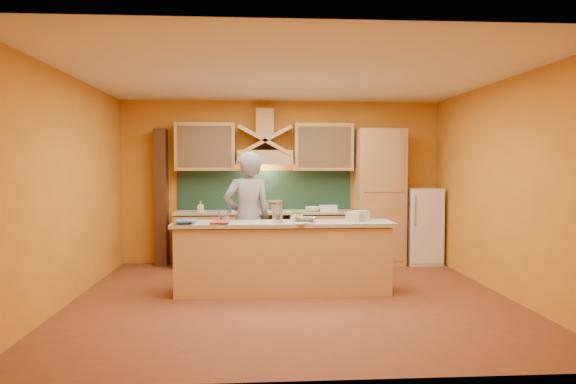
{
  "coord_description": "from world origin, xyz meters",
  "views": [
    {
      "loc": [
        -0.47,
        -6.42,
        1.69
      ],
      "look_at": [
        0.0,
        0.9,
        1.31
      ],
      "focal_mm": 32.0,
      "sensor_mm": 36.0,
      "label": 1
    }
  ],
  "objects": [
    {
      "name": "island_body",
      "position": [
        -0.1,
        0.3,
        0.44
      ],
      "size": [
        2.8,
        0.55,
        0.88
      ],
      "primitive_type": "cube",
      "color": "#E1B573",
      "rests_on": "floor"
    },
    {
      "name": "dish_rack",
      "position": [
        0.75,
        2.06,
        0.97
      ],
      "size": [
        0.3,
        0.24,
        0.1
      ],
      "primitive_type": "cube",
      "rotation": [
        0.0,
        0.0,
        -0.07
      ],
      "color": "white",
      "rests_on": "counter_top"
    },
    {
      "name": "wall_back",
      "position": [
        0.0,
        2.5,
        1.4
      ],
      "size": [
        5.5,
        0.02,
        2.8
      ],
      "primitive_type": "cube",
      "color": "orange",
      "rests_on": "floor"
    },
    {
      "name": "wall_right",
      "position": [
        2.75,
        0.0,
        1.4
      ],
      "size": [
        0.02,
        5.0,
        2.8
      ],
      "primitive_type": "cube",
      "color": "orange",
      "rests_on": "floor"
    },
    {
      "name": "hood_chimney",
      "position": [
        -0.3,
        2.35,
        2.4
      ],
      "size": [
        0.3,
        0.3,
        0.5
      ],
      "primitive_type": "cube",
      "color": "tan",
      "rests_on": "wall_back"
    },
    {
      "name": "island_top",
      "position": [
        -0.1,
        0.3,
        0.92
      ],
      "size": [
        2.9,
        0.62,
        0.05
      ],
      "primitive_type": "cube",
      "color": "#B7AD9B",
      "rests_on": "island_body"
    },
    {
      "name": "base_cabinet_right",
      "position": [
        0.65,
        2.2,
        0.43
      ],
      "size": [
        1.1,
        0.6,
        0.86
      ],
      "primitive_type": "cube",
      "color": "tan",
      "rests_on": "floor"
    },
    {
      "name": "kitchen_scale",
      "position": [
        0.09,
        0.35,
        1.0
      ],
      "size": [
        0.15,
        0.15,
        0.1
      ],
      "primitive_type": "cube",
      "rotation": [
        0.0,
        0.0,
        0.31
      ],
      "color": "silver",
      "rests_on": "island_top"
    },
    {
      "name": "mixing_bowl",
      "position": [
        0.2,
        0.27,
        0.98
      ],
      "size": [
        0.27,
        0.27,
        0.06
      ],
      "primitive_type": "imported",
      "rotation": [
        0.0,
        0.0,
        0.04
      ],
      "color": "silver",
      "rests_on": "island_top"
    },
    {
      "name": "cloth",
      "position": [
        0.14,
        0.06,
        0.95
      ],
      "size": [
        0.27,
        0.24,
        0.01
      ],
      "primitive_type": "cube",
      "rotation": [
        0.0,
        0.0,
        0.47
      ],
      "color": "beige",
      "rests_on": "island_top"
    },
    {
      "name": "upper_cabinet_left",
      "position": [
        -1.3,
        2.33,
        2.0
      ],
      "size": [
        1.0,
        0.35,
        0.8
      ],
      "primitive_type": "cube",
      "color": "tan",
      "rests_on": "wall_back"
    },
    {
      "name": "base_cabinet_left",
      "position": [
        -1.25,
        2.2,
        0.43
      ],
      "size": [
        1.1,
        0.6,
        0.86
      ],
      "primitive_type": "cube",
      "color": "tan",
      "rests_on": "floor"
    },
    {
      "name": "jar_small",
      "position": [
        -0.18,
        0.23,
        1.02
      ],
      "size": [
        0.16,
        0.16,
        0.15
      ],
      "primitive_type": "cylinder",
      "rotation": [
        0.0,
        0.0,
        -0.2
      ],
      "color": "silver",
      "rests_on": "island_top"
    },
    {
      "name": "pantry_column",
      "position": [
        1.65,
        2.2,
        1.15
      ],
      "size": [
        0.8,
        0.6,
        2.3
      ],
      "primitive_type": "cube",
      "color": "tan",
      "rests_on": "floor"
    },
    {
      "name": "backsplash",
      "position": [
        -0.3,
        2.48,
        1.25
      ],
      "size": [
        3.0,
        0.03,
        0.7
      ],
      "primitive_type": "cube",
      "color": "#173429",
      "rests_on": "wall_back"
    },
    {
      "name": "ceiling",
      "position": [
        0.0,
        0.0,
        2.8
      ],
      "size": [
        5.5,
        5.0,
        0.01
      ],
      "primitive_type": "cube",
      "color": "white",
      "rests_on": "wall_back"
    },
    {
      "name": "counter_top",
      "position": [
        -0.3,
        2.2,
        0.9
      ],
      "size": [
        3.0,
        0.62,
        0.04
      ],
      "primitive_type": "cube",
      "color": "#B7AD9B",
      "rests_on": "base_cabinet_left"
    },
    {
      "name": "range_hood",
      "position": [
        -0.3,
        2.25,
        1.82
      ],
      "size": [
        0.92,
        0.5,
        0.24
      ],
      "primitive_type": "cube",
      "color": "tan",
      "rests_on": "wall_back"
    },
    {
      "name": "soap_bottle_a",
      "position": [
        -1.35,
        1.98,
        1.01
      ],
      "size": [
        0.1,
        0.1,
        0.19
      ],
      "primitive_type": "imported",
      "rotation": [
        0.0,
        0.0,
        -0.15
      ],
      "color": "silver",
      "rests_on": "counter_top"
    },
    {
      "name": "grocery_bag_a",
      "position": [
        0.96,
        0.41,
        1.01
      ],
      "size": [
        0.22,
        0.19,
        0.13
      ],
      "primitive_type": "cube",
      "rotation": [
        0.0,
        0.0,
        0.12
      ],
      "color": "beige",
      "rests_on": "island_top"
    },
    {
      "name": "upper_cabinet_right",
      "position": [
        0.7,
        2.33,
        2.0
      ],
      "size": [
        1.0,
        0.35,
        0.8
      ],
      "primitive_type": "cube",
      "color": "tan",
      "rests_on": "wall_back"
    },
    {
      "name": "wall_front",
      "position": [
        0.0,
        -2.5,
        1.4
      ],
      "size": [
        5.5,
        0.02,
        2.8
      ],
      "primitive_type": "cube",
      "color": "orange",
      "rests_on": "floor"
    },
    {
      "name": "wall_left",
      "position": [
        -2.75,
        0.0,
        1.4
      ],
      "size": [
        0.02,
        5.0,
        2.8
      ],
      "primitive_type": "cube",
      "color": "orange",
      "rests_on": "floor"
    },
    {
      "name": "floor",
      "position": [
        0.0,
        0.0,
        0.0
      ],
      "size": [
        5.5,
        5.0,
        0.01
      ],
      "primitive_type": "cube",
      "color": "brown",
      "rests_on": "ground"
    },
    {
      "name": "trim_column_left",
      "position": [
        -2.05,
        2.35,
        1.15
      ],
      "size": [
        0.2,
        0.3,
        2.3
      ],
      "primitive_type": "cube",
      "color": "#472816",
      "rests_on": "floor"
    },
    {
      "name": "stove",
      "position": [
        -0.3,
        2.2,
        0.45
      ],
      "size": [
        0.6,
        0.58,
        0.9
      ],
      "primitive_type": "cube",
      "color": "black",
      "rests_on": "floor"
    },
    {
      "name": "person",
      "position": [
        -0.58,
        0.77,
        0.94
      ],
      "size": [
        0.79,
        0.63,
        1.88
      ],
      "primitive_type": "imported",
      "rotation": [
        0.0,
        0.0,
        3.44
      ],
      "color": "gray",
      "rests_on": "floor"
    },
    {
      "name": "book_upper",
      "position": [
        -1.48,
        0.19,
        0.98
      ],
      "size": [
        0.28,
        0.36,
        0.03
      ],
      "primitive_type": "imported",
      "rotation": [
        0.0,
        0.0,
        -0.11
      ],
      "color": "teal",
      "rests_on": "island_top"
    },
    {
      "name": "fridge",
      "position": [
        2.4,
        2.2,
        0.65
      ],
      "size": [
        0.58,
        0.6,
        1.3
      ],
      "primitive_type": "cube",
      "color": "white",
      "rests_on": "floor"
    },
    {
      "name": "jar_large",
      "position": [
        -0.89,
        0.41,
        1.02
      ],
      "size": [
        0.17,
        0.17,
        0.16
      ],
      "primitive_type": "cylinder",
      "rotation": [
        0.0,
        0.0,
        -0.24
      ],
      "color": "white",
      "rests_on": "island_top"
    },
    {
      "name": "soap_bottle_b",
      "position": [
        -0.89,
        1.94,
        1.03
      ],
      "size": [
        0.12,
        0.12,
        0.22
      ],
      "primitive_type": "imported",
      "rotation": [
        0.0,
        0.0,
        0.63
      ],
      "color": "#304984",
      "rests_on": "counter_top"
    },
    {
      "name": "pot_small",
      "position": [
        -0.13,
        2.28,
        0.97
      ],
      "size": [
        0.19,
        0.19,
        0.14
      ],
      "primitive_type": "cylinder",
      "rotation": [
        0.0,
        0.0,
        -0.01
      ],
      "color": "#B8B9C0",
      "rests_on": "stove"
    },
    {
      "name": "grocery_bag_b",
      "position": [
        0.85,
        0.32,
        1.0
      ],
      "size": [
        0.24,
        0.22,
        0.11
      ],
      "primitive_type": "cube",
      "rotation": [
        0.0,
        0.0,
        -0.55
      ],
      "color": "beige",
      "rests_on": "island_top"
    },
    {
      "name": "book_lower",
      "position": [
        -1.04,
        0.17,
        0.96
      ],
      "size": [
        0.25,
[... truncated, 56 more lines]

